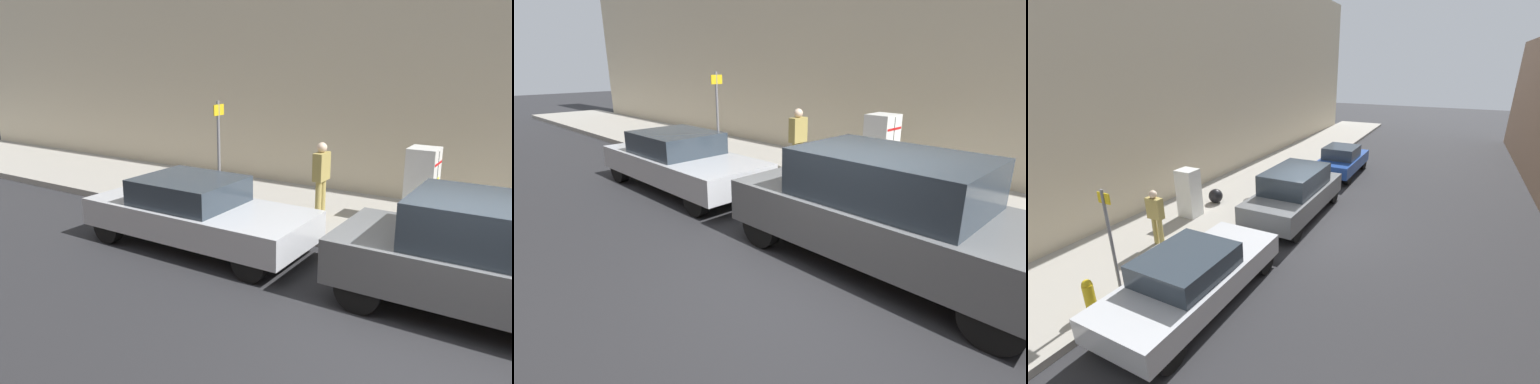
# 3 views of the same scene
# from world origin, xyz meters

# --- Properties ---
(ground_plane) EXTENTS (80.00, 80.00, 0.00)m
(ground_plane) POSITION_xyz_m (0.00, 0.00, 0.00)
(ground_plane) COLOR #28282B
(sidewalk_slab) EXTENTS (3.69, 44.00, 0.17)m
(sidewalk_slab) POSITION_xyz_m (-4.04, 0.00, 0.09)
(sidewalk_slab) COLOR #9E998E
(sidewalk_slab) RESTS_ON ground
(discarded_refrigerator) EXTENTS (0.65, 0.60, 1.67)m
(discarded_refrigerator) POSITION_xyz_m (-4.11, -1.55, 1.01)
(discarded_refrigerator) COLOR white
(discarded_refrigerator) RESTS_ON sidewalk_slab
(street_sign_post) EXTENTS (0.36, 0.07, 2.54)m
(street_sign_post) POSITION_xyz_m (-2.62, -5.71, 1.60)
(street_sign_post) COLOR slate
(street_sign_post) RESTS_ON sidewalk_slab
(fire_hydrant) EXTENTS (0.22, 0.22, 0.77)m
(fire_hydrant) POSITION_xyz_m (-2.65, -6.42, 0.57)
(fire_hydrant) COLOR gold
(fire_hydrant) RESTS_ON sidewalk_slab
(trash_bag) EXTENTS (0.54, 0.54, 0.54)m
(trash_bag) POSITION_xyz_m (-4.04, -0.19, 0.44)
(trash_bag) COLOR black
(trash_bag) RESTS_ON sidewalk_slab
(pedestrian_walking_far) EXTENTS (0.48, 0.22, 1.68)m
(pedestrian_walking_far) POSITION_xyz_m (-3.54, -3.59, 1.15)
(pedestrian_walking_far) COLOR #A8934C
(pedestrian_walking_far) RESTS_ON sidewalk_slab
(parked_sedan_silver) EXTENTS (1.87, 4.56, 1.37)m
(parked_sedan_silver) POSITION_xyz_m (-0.97, -5.05, 0.71)
(parked_sedan_silver) COLOR silver
(parked_sedan_silver) RESTS_ON ground
(parked_suv_gray) EXTENTS (1.91, 4.80, 1.76)m
(parked_suv_gray) POSITION_xyz_m (-0.97, 0.42, 0.91)
(parked_suv_gray) COLOR slate
(parked_suv_gray) RESTS_ON ground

